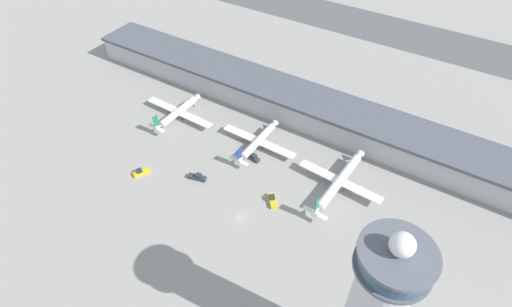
% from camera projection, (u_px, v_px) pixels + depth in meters
% --- Properties ---
extents(ground_plane, '(1000.00, 1000.00, 0.00)m').
position_uv_depth(ground_plane, '(241.00, 217.00, 161.46)').
color(ground_plane, gray).
extents(terminal_building, '(274.81, 25.00, 14.33)m').
position_uv_depth(terminal_building, '(318.00, 111.00, 199.00)').
color(terminal_building, '#B2B2B7').
rests_on(terminal_building, ground).
extents(runway_strip, '(412.22, 44.00, 0.01)m').
position_uv_depth(runway_strip, '(389.00, 30.00, 274.80)').
color(runway_strip, '#515154').
rests_on(runway_strip, ground).
extents(airplane_gate_alpha, '(40.88, 32.81, 11.52)m').
position_uv_depth(airplane_gate_alpha, '(178.00, 112.00, 203.99)').
color(airplane_gate_alpha, white).
rests_on(airplane_gate_alpha, ground).
extents(airplane_gate_bravo, '(38.83, 33.13, 11.18)m').
position_uv_depth(airplane_gate_bravo, '(258.00, 141.00, 188.48)').
color(airplane_gate_bravo, white).
rests_on(airplane_gate_bravo, ground).
extents(airplane_gate_charlie, '(38.43, 43.16, 12.77)m').
position_uv_depth(airplane_gate_charlie, '(339.00, 182.00, 169.19)').
color(airplane_gate_charlie, white).
rests_on(airplane_gate_charlie, ground).
extents(service_truck_catering, '(8.56, 4.49, 3.15)m').
position_uv_depth(service_truck_catering, '(197.00, 177.00, 175.65)').
color(service_truck_catering, black).
rests_on(service_truck_catering, ground).
extents(service_truck_fuel, '(5.39, 7.58, 3.02)m').
position_uv_depth(service_truck_fuel, '(141.00, 172.00, 177.94)').
color(service_truck_fuel, black).
rests_on(service_truck_fuel, ground).
extents(service_truck_baggage, '(7.47, 4.01, 3.20)m').
position_uv_depth(service_truck_baggage, '(253.00, 157.00, 184.59)').
color(service_truck_baggage, black).
rests_on(service_truck_baggage, ground).
extents(service_truck_water, '(6.91, 7.30, 3.03)m').
position_uv_depth(service_truck_water, '(272.00, 200.00, 166.45)').
color(service_truck_water, black).
rests_on(service_truck_water, ground).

